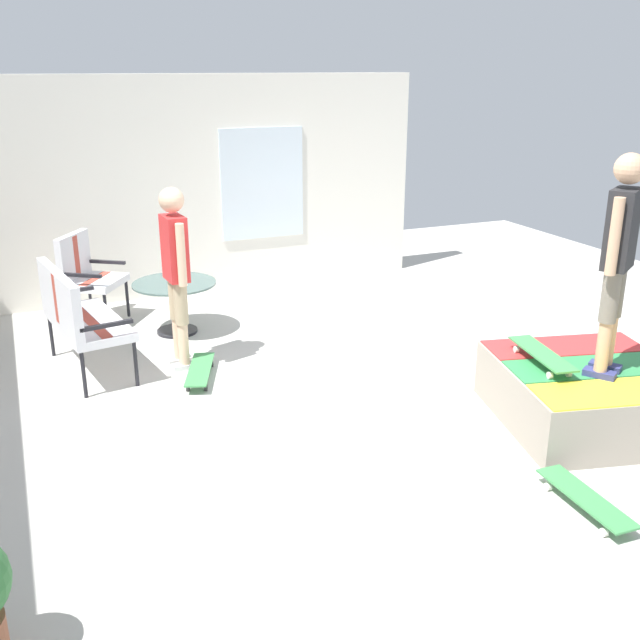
{
  "coord_description": "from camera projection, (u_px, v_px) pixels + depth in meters",
  "views": [
    {
      "loc": [
        -5.26,
        2.6,
        2.79
      ],
      "look_at": [
        0.24,
        0.26,
        0.7
      ],
      "focal_mm": 41.07,
      "sensor_mm": 36.0,
      "label": 1
    }
  ],
  "objects": [
    {
      "name": "ground_plane",
      "position": [
        358.0,
        404.0,
        6.46
      ],
      "size": [
        12.0,
        12.0,
        0.1
      ],
      "primitive_type": "cube",
      "color": "beige"
    },
    {
      "name": "house_facade",
      "position": [
        192.0,
        187.0,
        9.12
      ],
      "size": [
        0.23,
        6.0,
        2.69
      ],
      "color": "white",
      "rests_on": "ground_plane"
    },
    {
      "name": "skate_ramp",
      "position": [
        591.0,
        394.0,
        5.98
      ],
      "size": [
        1.85,
        2.3,
        0.49
      ],
      "color": "gray",
      "rests_on": "ground_plane"
    },
    {
      "name": "patio_bench",
      "position": [
        75.0,
        312.0,
        6.81
      ],
      "size": [
        1.32,
        0.75,
        1.02
      ],
      "color": "black",
      "rests_on": "ground_plane"
    },
    {
      "name": "patio_chair_near_house",
      "position": [
        85.0,
        270.0,
        8.19
      ],
      "size": [
        0.82,
        0.8,
        1.02
      ],
      "color": "black",
      "rests_on": "ground_plane"
    },
    {
      "name": "patio_table",
      "position": [
        175.0,
        297.0,
        7.94
      ],
      "size": [
        0.9,
        0.9,
        0.57
      ],
      "color": "black",
      "rests_on": "ground_plane"
    },
    {
      "name": "person_watching",
      "position": [
        176.0,
        264.0,
        6.84
      ],
      "size": [
        0.48,
        0.26,
        1.75
      ],
      "color": "silver",
      "rests_on": "ground_plane"
    },
    {
      "name": "person_skater",
      "position": [
        619.0,
        250.0,
        5.43
      ],
      "size": [
        0.35,
        0.42,
        1.71
      ],
      "color": "navy",
      "rests_on": "skate_ramp"
    },
    {
      "name": "skateboard_by_bench",
      "position": [
        200.0,
        370.0,
        6.85
      ],
      "size": [
        0.82,
        0.47,
        0.1
      ],
      "color": "#3F8C4C",
      "rests_on": "ground_plane"
    },
    {
      "name": "skateboard_spare",
      "position": [
        585.0,
        498.0,
        4.82
      ],
      "size": [
        0.81,
        0.24,
        0.1
      ],
      "color": "#3F8C4C",
      "rests_on": "ground_plane"
    },
    {
      "name": "skateboard_on_ramp",
      "position": [
        542.0,
        354.0,
        5.9
      ],
      "size": [
        0.82,
        0.34,
        0.1
      ],
      "color": "#3F8C4C",
      "rests_on": "skate_ramp"
    }
  ]
}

